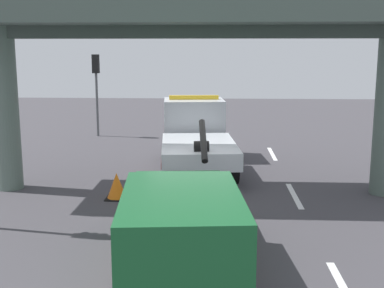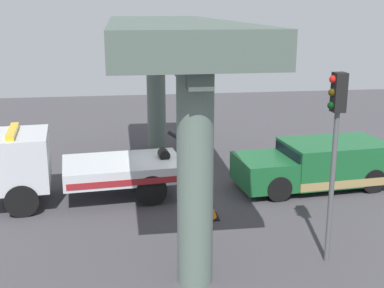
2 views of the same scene
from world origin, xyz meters
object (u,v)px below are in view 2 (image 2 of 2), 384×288
Objects in this scene: traffic_cone_orange at (208,206)px; traffic_light_far at (335,128)px; towed_van_green at (318,165)px; tow_truck_white at (62,165)px.

traffic_light_far is at bearing 128.61° from traffic_cone_orange.
towed_van_green is at bearing -109.32° from traffic_light_far.
traffic_light_far reaches higher than traffic_cone_orange.
tow_truck_white is 1.36× the size of towed_van_green.
traffic_light_far reaches higher than tow_truck_white.
tow_truck_white is at bearing 0.54° from towed_van_green.
towed_van_green is 1.15× the size of traffic_light_far.
traffic_light_far is at bearing 143.10° from tow_truck_white.
traffic_cone_orange is (2.44, -3.05, -3.03)m from traffic_light_far.
tow_truck_white is 1.57× the size of traffic_light_far.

